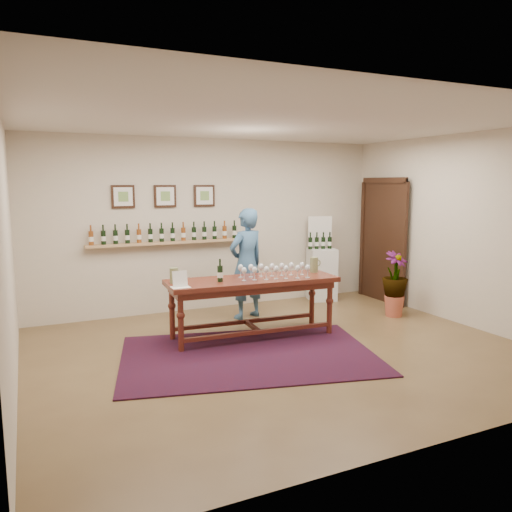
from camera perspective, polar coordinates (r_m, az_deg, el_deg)
name	(u,v)px	position (r m, az deg, el deg)	size (l,w,h in m)	color
ground	(283,351)	(6.35, 3.10, -10.84)	(6.00, 6.00, 0.00)	brown
room_shell	(341,239)	(8.74, 9.68, 1.88)	(6.00, 6.00, 6.00)	beige
rug	(249,355)	(6.19, -0.86, -11.25)	(3.04, 2.03, 0.02)	#490D17
tasting_table	(252,287)	(6.73, -0.42, -3.60)	(2.34, 0.88, 0.81)	#4E2113
table_glasses	(274,271)	(6.75, 2.05, -1.70)	(1.34, 0.31, 0.19)	silver
table_bottles	(219,270)	(6.51, -4.24, -1.60)	(0.28, 0.16, 0.30)	black
pitcher_left	(174,276)	(6.45, -9.35, -2.22)	(0.13, 0.13, 0.20)	#686F45
pitcher_right	(314,265)	(7.20, 6.65, -0.99)	(0.14, 0.14, 0.22)	#686F45
menu_card	(180,279)	(6.20, -8.69, -2.61)	(0.22, 0.16, 0.20)	silver
display_pedestal	(322,274)	(9.03, 7.50, -2.08)	(0.46, 0.46, 0.93)	silver
pedestal_bottles	(320,241)	(8.91, 7.33, 1.68)	(0.27, 0.07, 0.27)	black
info_sign	(320,231)	(9.04, 7.32, 2.80)	(0.43, 0.02, 0.60)	silver
potted_plant	(395,284)	(8.12, 15.58, -3.09)	(0.55, 0.55, 0.89)	#AF523A
person	(246,264)	(7.68, -1.10, -0.88)	(0.62, 0.41, 1.71)	#365D81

